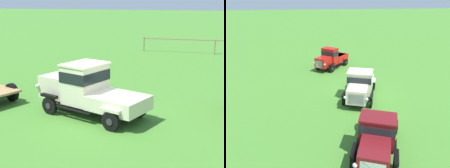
% 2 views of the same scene
% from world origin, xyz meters
% --- Properties ---
extents(ground_plane, '(240.00, 240.00, 0.00)m').
position_xyz_m(ground_plane, '(0.00, 0.00, 0.00)').
color(ground_plane, '#47842D').
extents(vintage_truck_second_in_line, '(5.40, 3.53, 2.24)m').
position_xyz_m(vintage_truck_second_in_line, '(-0.87, 0.22, 1.12)').
color(vintage_truck_second_in_line, black).
rests_on(vintage_truck_second_in_line, ground).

